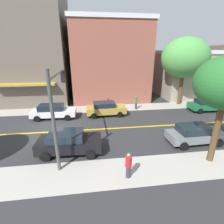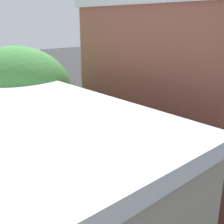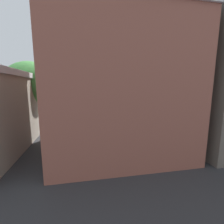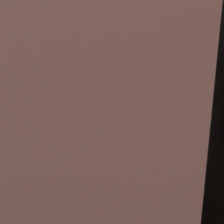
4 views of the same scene
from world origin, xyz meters
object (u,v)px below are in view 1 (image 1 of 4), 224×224
white_sedan_left_curb (53,111)px  pedestrian_green_shirt (136,102)px  parking_meter (108,102)px  black_sedan_right_curb (69,142)px  traffic_light_mast (57,99)px  street_tree_right_corner (185,58)px  grey_sedan_right_curb (195,134)px  gold_sedan_left_curb (106,108)px  fire_hydrant (68,109)px  pedestrian_red_shirt (128,165)px  street_lamp (211,79)px  green_sedan_left_curb (207,105)px

white_sedan_left_curb → pedestrian_green_shirt: bearing=12.3°
parking_meter → black_sedan_right_curb: bearing=-22.9°
traffic_light_mast → pedestrian_green_shirt: size_ratio=3.54×
street_tree_right_corner → grey_sedan_right_curb: (10.06, -4.11, -5.28)m
gold_sedan_left_curb → traffic_light_mast: bearing=-119.1°
fire_hydrant → pedestrian_red_shirt: (11.80, 4.69, 0.41)m
fire_hydrant → black_sedan_right_curb: 8.84m
fire_hydrant → street_lamp: bearing=90.3°
black_sedan_right_curb → pedestrian_red_shirt: size_ratio=2.86×
fire_hydrant → traffic_light_mast: bearing=4.3°
traffic_light_mast → gold_sedan_left_curb: (-7.18, 3.70, -3.20)m
street_lamp → black_sedan_right_curb: 19.29m
black_sedan_right_curb → pedestrian_red_shirt: black_sedan_right_curb is taller
parking_meter → street_lamp: 13.39m
parking_meter → white_sedan_left_curb: (1.97, -6.16, -0.16)m
traffic_light_mast → street_lamp: 19.55m
street_tree_right_corner → street_lamp: size_ratio=1.51×
fire_hydrant → traffic_light_mast: size_ratio=0.14×
traffic_light_mast → pedestrian_green_shirt: traffic_light_mast is taller
green_sedan_left_curb → pedestrian_red_shirt: size_ratio=2.79×
traffic_light_mast → gold_sedan_left_curb: 8.69m
street_tree_right_corner → gold_sedan_left_curb: size_ratio=1.95×
traffic_light_mast → fire_hydrant: bearing=4.3°
street_tree_right_corner → grey_sedan_right_curb: bearing=-22.2°
street_tree_right_corner → pedestrian_red_shirt: (13.17, -10.10, -5.23)m
street_tree_right_corner → white_sedan_left_curb: size_ratio=1.83×
parking_meter → green_sedan_left_curb: 11.95m
street_tree_right_corner → traffic_light_mast: street_tree_right_corner is taller
street_lamp → white_sedan_left_curb: street_lamp is taller
street_tree_right_corner → traffic_light_mast: 17.56m
gold_sedan_left_curb → pedestrian_red_shirt: bearing=-90.1°
parking_meter → street_tree_right_corner: bearing=96.8°
street_tree_right_corner → gold_sedan_left_curb: (3.07, -10.41, -5.24)m
street_lamp → gold_sedan_left_curb: (1.81, -13.65, -2.77)m
street_lamp → traffic_light_mast: bearing=-62.6°
gold_sedan_left_curb → pedestrian_green_shirt: 4.31m
street_lamp → gold_sedan_left_curb: size_ratio=1.29×
gold_sedan_left_curb → pedestrian_red_shirt: size_ratio=2.80×
traffic_light_mast → street_tree_right_corner: bearing=-54.0°
white_sedan_left_curb → green_sedan_left_curb: 17.94m
street_tree_right_corner → traffic_light_mast: bearing=-54.0°
black_sedan_right_curb → street_tree_right_corner: bearing=39.1°
street_lamp → pedestrian_green_shirt: (0.12, -9.69, -2.67)m
street_lamp → pedestrian_red_shirt: 18.10m
black_sedan_right_curb → grey_sedan_right_curb: 9.56m
white_sedan_left_curb → black_sedan_right_curb: bearing=-69.3°
pedestrian_green_shirt → parking_meter: bearing=124.7°
parking_meter → gold_sedan_left_curb: gold_sedan_left_curb is taller
street_tree_right_corner → white_sedan_left_curb: 17.19m
grey_sedan_right_curb → gold_sedan_left_curb: 9.41m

